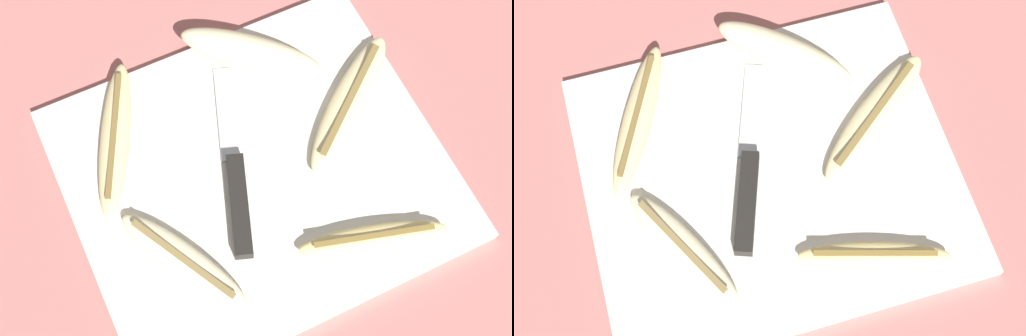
% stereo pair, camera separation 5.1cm
% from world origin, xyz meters
% --- Properties ---
extents(ground_plane, '(4.00, 4.00, 0.00)m').
position_xyz_m(ground_plane, '(0.00, 0.00, 0.00)').
color(ground_plane, '#B76B66').
extents(cutting_board, '(0.42, 0.37, 0.01)m').
position_xyz_m(cutting_board, '(0.00, 0.00, 0.01)').
color(cutting_board, silver).
rests_on(cutting_board, ground_plane).
extents(knife, '(0.10, 0.24, 0.02)m').
position_xyz_m(knife, '(-0.03, -0.01, 0.02)').
color(knife, black).
rests_on(knife, cutting_board).
extents(banana_soft_right, '(0.18, 0.16, 0.02)m').
position_xyz_m(banana_soft_right, '(0.14, 0.03, 0.02)').
color(banana_soft_right, beige).
rests_on(banana_soft_right, cutting_board).
extents(banana_golden_short, '(0.17, 0.08, 0.02)m').
position_xyz_m(banana_golden_short, '(0.08, -0.13, 0.02)').
color(banana_golden_short, '#EDD689').
rests_on(banana_golden_short, cutting_board).
extents(banana_bright_far, '(0.11, 0.17, 0.02)m').
position_xyz_m(banana_bright_far, '(-0.12, -0.07, 0.02)').
color(banana_bright_far, beige).
rests_on(banana_bright_far, cutting_board).
extents(banana_pale_long, '(0.16, 0.15, 0.04)m').
position_xyz_m(banana_pale_long, '(0.06, 0.14, 0.03)').
color(banana_pale_long, beige).
rests_on(banana_pale_long, cutting_board).
extents(banana_mellow_near, '(0.12, 0.19, 0.02)m').
position_xyz_m(banana_mellow_near, '(-0.13, 0.10, 0.02)').
color(banana_mellow_near, beige).
rests_on(banana_mellow_near, cutting_board).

